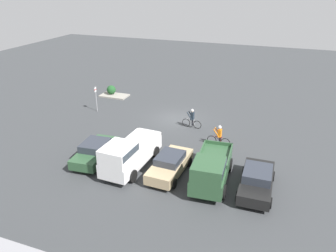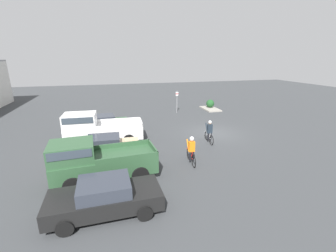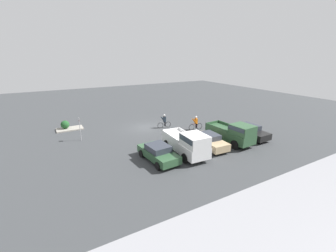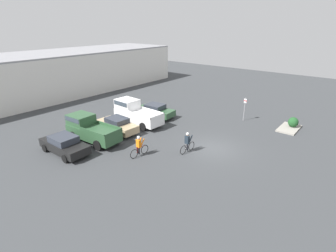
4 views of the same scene
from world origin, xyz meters
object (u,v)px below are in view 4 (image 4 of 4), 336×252
at_px(pickup_truck_0, 90,128).
at_px(sedan_1, 117,125).
at_px(sedan_2, 155,110).
at_px(fire_lane_sign, 245,107).
at_px(cyclist_1, 139,146).
at_px(sedan_0, 64,144).
at_px(shrub, 293,122).
at_px(cyclist_0, 187,142).
at_px(pickup_truck_1, 135,112).

bearing_deg(pickup_truck_0, sedan_1, -7.38).
xyz_separation_m(sedan_2, fire_lane_sign, (4.99, -8.28, 0.81)).
distance_m(sedan_1, cyclist_1, 5.55).
xyz_separation_m(sedan_0, shrub, (17.24, -12.84, -0.09)).
distance_m(sedan_1, cyclist_0, 7.71).
xyz_separation_m(sedan_0, pickup_truck_1, (8.43, 0.55, 0.46)).
xyz_separation_m(cyclist_1, fire_lane_sign, (12.77, -3.05, 0.66)).
height_order(sedan_1, cyclist_0, cyclist_0).
bearing_deg(pickup_truck_1, cyclist_1, -131.76).
distance_m(sedan_0, pickup_truck_1, 8.46).
relative_size(pickup_truck_0, pickup_truck_1, 0.94).
height_order(sedan_1, shrub, sedan_1).
xyz_separation_m(sedan_0, cyclist_1, (3.42, -5.05, 0.13)).
height_order(sedan_0, pickup_truck_1, pickup_truck_1).
distance_m(pickup_truck_0, cyclist_1, 5.52).
bearing_deg(cyclist_0, sedan_2, 58.17).
relative_size(pickup_truck_1, cyclist_1, 3.04).
distance_m(cyclist_1, shrub, 15.87).
bearing_deg(fire_lane_sign, shrub, -77.41).
xyz_separation_m(sedan_0, cyclist_0, (6.36, -7.62, 0.13)).
bearing_deg(pickup_truck_1, fire_lane_sign, -48.12).
height_order(pickup_truck_1, sedan_2, pickup_truck_1).
xyz_separation_m(sedan_1, shrub, (11.64, -12.89, -0.08)).
relative_size(sedan_0, pickup_truck_1, 0.81).
xyz_separation_m(sedan_0, fire_lane_sign, (16.19, -8.10, 0.79)).
distance_m(sedan_2, fire_lane_sign, 9.70).
bearing_deg(pickup_truck_1, cyclist_0, -104.19).
bearing_deg(sedan_0, pickup_truck_0, 8.64).
distance_m(cyclist_0, cyclist_1, 3.90).
xyz_separation_m(cyclist_0, cyclist_1, (-2.94, 2.57, 0.01)).
relative_size(sedan_0, shrub, 4.63).
bearing_deg(pickup_truck_1, pickup_truck_0, -178.65).
bearing_deg(cyclist_0, cyclist_1, 138.87).
distance_m(pickup_truck_0, sedan_1, 2.89).
bearing_deg(sedan_1, fire_lane_sign, -37.61).
bearing_deg(sedan_0, cyclist_1, -55.90).
bearing_deg(shrub, sedan_1, 132.09).
bearing_deg(cyclist_1, pickup_truck_0, 96.79).
xyz_separation_m(pickup_truck_1, sedan_2, (2.77, -0.38, -0.47)).
relative_size(sedan_0, sedan_1, 1.02).
bearing_deg(cyclist_1, shrub, -29.39).
bearing_deg(sedan_2, sedan_0, -179.10).
bearing_deg(fire_lane_sign, cyclist_1, 166.57).
distance_m(sedan_2, cyclist_0, 9.18).
xyz_separation_m(pickup_truck_1, cyclist_1, (-5.01, -5.61, -0.33)).
xyz_separation_m(sedan_0, pickup_truck_0, (2.77, 0.42, 0.43)).
xyz_separation_m(sedan_1, cyclist_0, (0.76, -7.67, 0.14)).
height_order(pickup_truck_1, shrub, pickup_truck_1).
bearing_deg(sedan_2, shrub, -65.09).
distance_m(sedan_0, sedan_2, 11.20).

